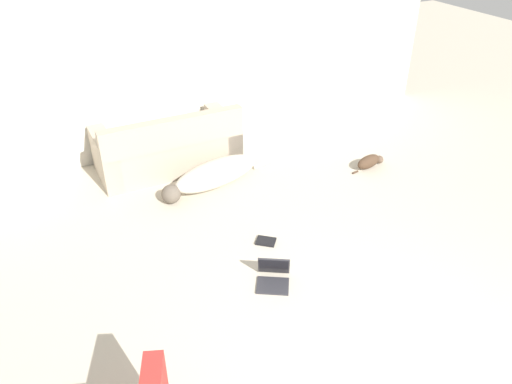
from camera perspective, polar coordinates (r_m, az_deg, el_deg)
The scene contains 6 objects.
wall_back at distance 6.66m, azimuth -8.83°, elevation 15.81°, with size 7.95×0.06×2.64m.
couch at distance 6.43m, azimuth -10.03°, elevation 4.99°, with size 1.76×0.85×0.80m.
dog at distance 6.01m, azimuth -4.88°, elevation 1.99°, with size 1.60×0.62×0.31m.
cat at distance 6.57m, azimuth 12.85°, elevation 3.41°, with size 0.54×0.20×0.18m.
laptop_open at distance 4.67m, azimuth 2.00°, elevation -9.35°, with size 0.41×0.41×0.23m.
book_black at distance 5.15m, azimuth 1.14°, elevation -5.65°, with size 0.24×0.24×0.02m.
Camera 1 is at (-2.05, -1.53, 3.19)m, focal length 35.00 mm.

